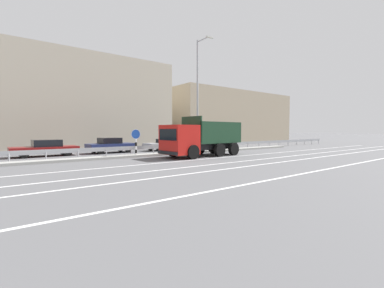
{
  "coord_description": "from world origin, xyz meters",
  "views": [
    {
      "loc": [
        -12.89,
        -16.4,
        2.09
      ],
      "look_at": [
        0.22,
        0.99,
        0.93
      ],
      "focal_mm": 24.0,
      "sensor_mm": 36.0,
      "label": 1
    }
  ],
  "objects_px": {
    "median_road_sign": "(136,142)",
    "street_lamp_1": "(198,92)",
    "parked_car_3": "(111,145)",
    "parked_car_2": "(45,148)",
    "dump_truck": "(194,141)",
    "parked_car_4": "(167,144)"
  },
  "relations": [
    {
      "from": "dump_truck",
      "to": "street_lamp_1",
      "type": "bearing_deg",
      "value": -46.92
    },
    {
      "from": "dump_truck",
      "to": "median_road_sign",
      "type": "relative_size",
      "value": 3.31
    },
    {
      "from": "median_road_sign",
      "to": "parked_car_4",
      "type": "relative_size",
      "value": 0.44
    },
    {
      "from": "parked_car_3",
      "to": "parked_car_4",
      "type": "distance_m",
      "value": 5.9
    },
    {
      "from": "street_lamp_1",
      "to": "parked_car_4",
      "type": "relative_size",
      "value": 2.12
    },
    {
      "from": "parked_car_3",
      "to": "parked_car_4",
      "type": "bearing_deg",
      "value": 83.95
    },
    {
      "from": "parked_car_2",
      "to": "parked_car_4",
      "type": "xyz_separation_m",
      "value": [
        11.2,
        -0.4,
        -0.05
      ]
    },
    {
      "from": "median_road_sign",
      "to": "parked_car_2",
      "type": "relative_size",
      "value": 0.45
    },
    {
      "from": "parked_car_2",
      "to": "street_lamp_1",
      "type": "bearing_deg",
      "value": -113.57
    },
    {
      "from": "dump_truck",
      "to": "parked_car_4",
      "type": "height_order",
      "value": "dump_truck"
    },
    {
      "from": "dump_truck",
      "to": "street_lamp_1",
      "type": "height_order",
      "value": "street_lamp_1"
    },
    {
      "from": "street_lamp_1",
      "to": "dump_truck",
      "type": "bearing_deg",
      "value": -133.13
    },
    {
      "from": "median_road_sign",
      "to": "street_lamp_1",
      "type": "height_order",
      "value": "street_lamp_1"
    },
    {
      "from": "parked_car_4",
      "to": "median_road_sign",
      "type": "bearing_deg",
      "value": 125.39
    },
    {
      "from": "dump_truck",
      "to": "parked_car_4",
      "type": "distance_m",
      "value": 7.45
    },
    {
      "from": "parked_car_2",
      "to": "parked_car_3",
      "type": "relative_size",
      "value": 1.14
    },
    {
      "from": "street_lamp_1",
      "to": "parked_car_4",
      "type": "bearing_deg",
      "value": 99.75
    },
    {
      "from": "street_lamp_1",
      "to": "parked_car_3",
      "type": "height_order",
      "value": "street_lamp_1"
    },
    {
      "from": "median_road_sign",
      "to": "street_lamp_1",
      "type": "distance_m",
      "value": 7.76
    },
    {
      "from": "dump_truck",
      "to": "parked_car_4",
      "type": "xyz_separation_m",
      "value": [
        1.89,
        7.18,
        -0.63
      ]
    },
    {
      "from": "parked_car_2",
      "to": "parked_car_3",
      "type": "xyz_separation_m",
      "value": [
        5.31,
        -0.04,
        0.03
      ]
    },
    {
      "from": "median_road_sign",
      "to": "parked_car_2",
      "type": "xyz_separation_m",
      "value": [
        -5.62,
        4.84,
        -0.49
      ]
    }
  ]
}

